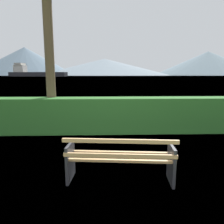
% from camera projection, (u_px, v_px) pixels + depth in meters
% --- Properties ---
extents(ground_plane, '(1400.00, 1400.00, 0.00)m').
position_uv_depth(ground_plane, '(120.00, 180.00, 3.87)').
color(ground_plane, olive).
extents(water_surface, '(620.00, 620.00, 0.00)m').
position_uv_depth(water_surface, '(105.00, 76.00, 307.06)').
color(water_surface, slate).
rests_on(water_surface, ground_plane).
extents(park_bench, '(1.93, 0.74, 0.87)m').
position_uv_depth(park_bench, '(120.00, 159.00, 3.73)').
color(park_bench, tan).
rests_on(park_bench, ground_plane).
extents(hedge_row, '(11.61, 0.75, 1.15)m').
position_uv_depth(hedge_row, '(113.00, 115.00, 7.03)').
color(hedge_row, '#2D6B28').
rests_on(hedge_row, ground_plane).
extents(cargo_ship_large, '(66.10, 23.28, 14.78)m').
position_uv_depth(cargo_ship_large, '(34.00, 73.00, 235.40)').
color(cargo_ship_large, '#232328').
rests_on(cargo_ship_large, water_surface).
extents(distant_hills, '(756.54, 358.77, 69.50)m').
position_uv_depth(distant_hills, '(122.00, 64.00, 569.04)').
color(distant_hills, slate).
rests_on(distant_hills, ground_plane).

